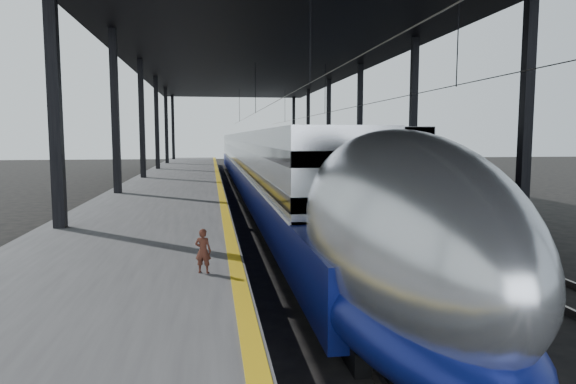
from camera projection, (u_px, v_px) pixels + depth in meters
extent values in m
plane|color=black|center=(265.00, 301.00, 11.83)|extent=(160.00, 160.00, 0.00)
cube|color=#4C4C4F|center=(172.00, 192.00, 30.92)|extent=(6.00, 80.00, 1.00)
cube|color=yellow|center=(219.00, 183.00, 31.28)|extent=(0.30, 80.00, 0.01)
cube|color=slate|center=(252.00, 197.00, 31.67)|extent=(0.08, 80.00, 0.16)
cube|color=slate|center=(275.00, 197.00, 31.89)|extent=(0.08, 80.00, 0.16)
cube|color=slate|center=(331.00, 196.00, 32.42)|extent=(0.08, 80.00, 0.16)
cube|color=slate|center=(353.00, 195.00, 32.63)|extent=(0.08, 80.00, 0.16)
cube|color=black|center=(55.00, 113.00, 15.40)|extent=(0.35, 0.35, 9.00)
cube|color=black|center=(526.00, 116.00, 17.69)|extent=(0.35, 0.35, 9.00)
cube|color=black|center=(116.00, 122.00, 25.23)|extent=(0.35, 0.35, 9.00)
cube|color=black|center=(413.00, 123.00, 27.52)|extent=(0.35, 0.35, 9.00)
cube|color=black|center=(142.00, 126.00, 35.06)|extent=(0.35, 0.35, 9.00)
cube|color=black|center=(360.00, 127.00, 37.36)|extent=(0.35, 0.35, 9.00)
cube|color=black|center=(157.00, 129.00, 44.90)|extent=(0.35, 0.35, 9.00)
cube|color=black|center=(329.00, 129.00, 47.19)|extent=(0.35, 0.35, 9.00)
cube|color=black|center=(166.00, 130.00, 54.73)|extent=(0.35, 0.35, 9.00)
cube|color=black|center=(308.00, 131.00, 57.02)|extent=(0.35, 0.35, 9.00)
cube|color=black|center=(173.00, 131.00, 64.56)|extent=(0.35, 0.35, 9.00)
cube|color=black|center=(294.00, 132.00, 66.85)|extent=(0.35, 0.35, 9.00)
cube|color=black|center=(261.00, 45.00, 30.79)|extent=(18.00, 75.00, 0.45)
cylinder|color=slate|center=(263.00, 109.00, 31.20)|extent=(0.03, 74.00, 0.03)
cylinder|color=slate|center=(343.00, 109.00, 31.95)|extent=(0.03, 74.00, 0.03)
cube|color=#B4B7BC|center=(252.00, 158.00, 40.15)|extent=(2.73, 57.00, 3.77)
cube|color=navy|center=(253.00, 174.00, 38.80)|extent=(2.81, 62.00, 1.46)
cube|color=silver|center=(252.00, 163.00, 40.20)|extent=(2.82, 57.00, 0.09)
cube|color=black|center=(252.00, 144.00, 40.04)|extent=(2.77, 57.00, 0.40)
cube|color=black|center=(252.00, 158.00, 40.15)|extent=(2.77, 57.00, 0.40)
ellipsoid|color=#B4B7BC|center=(392.00, 235.00, 9.20)|extent=(2.73, 8.40, 3.77)
ellipsoid|color=navy|center=(391.00, 293.00, 9.31)|extent=(2.81, 8.40, 1.60)
ellipsoid|color=black|center=(464.00, 214.00, 6.56)|extent=(1.41, 2.20, 0.85)
cube|color=black|center=(390.00, 333.00, 9.39)|extent=(2.07, 2.60, 0.40)
cube|color=black|center=(265.00, 196.00, 31.02)|extent=(2.07, 2.60, 0.40)
cube|color=navy|center=(347.00, 164.00, 31.21)|extent=(3.02, 18.00, 4.10)
cube|color=gray|center=(396.00, 173.00, 22.95)|extent=(3.07, 1.20, 4.15)
cube|color=black|center=(401.00, 153.00, 22.24)|extent=(1.83, 0.06, 0.92)
cube|color=#B30D28|center=(401.00, 185.00, 22.39)|extent=(1.29, 0.06, 0.59)
cube|color=gray|center=(295.00, 154.00, 49.89)|extent=(3.02, 18.00, 4.10)
cube|color=gray|center=(272.00, 149.00, 68.57)|extent=(3.02, 18.00, 4.10)
cube|color=black|center=(378.00, 210.00, 25.52)|extent=(2.37, 2.40, 0.36)
cube|color=black|center=(301.00, 176.00, 47.15)|extent=(2.37, 2.40, 0.36)
imported|color=#4C2419|center=(203.00, 251.00, 10.44)|extent=(0.38, 0.31, 0.92)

